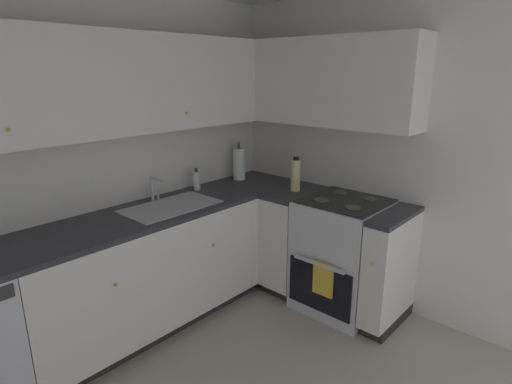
# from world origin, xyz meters

# --- Properties ---
(wall_back) EXTENTS (3.96, 0.05, 2.44)m
(wall_back) POSITION_xyz_m (0.00, 1.48, 1.22)
(wall_back) COLOR silver
(wall_back) RESTS_ON ground_plane
(wall_right) EXTENTS (0.05, 3.00, 2.44)m
(wall_right) POSITION_xyz_m (1.95, 0.00, 1.22)
(wall_right) COLOR silver
(wall_right) RESTS_ON ground_plane
(lower_cabinets_back) EXTENTS (1.82, 0.62, 0.87)m
(lower_cabinets_back) POSITION_xyz_m (0.42, 1.15, 0.44)
(lower_cabinets_back) COLOR silver
(lower_cabinets_back) RESTS_ON ground_plane
(countertop_back) EXTENTS (3.02, 0.60, 0.03)m
(countertop_back) POSITION_xyz_m (0.42, 1.15, 0.88)
(countertop_back) COLOR #2D2D33
(countertop_back) RESTS_ON lower_cabinets_back
(lower_cabinets_right) EXTENTS (0.62, 1.13, 0.87)m
(lower_cabinets_right) POSITION_xyz_m (1.63, 0.37, 0.44)
(lower_cabinets_right) COLOR silver
(lower_cabinets_right) RESTS_ON ground_plane
(countertop_right) EXTENTS (0.60, 1.13, 0.03)m
(countertop_right) POSITION_xyz_m (1.63, 0.37, 0.88)
(countertop_right) COLOR #2D2D33
(countertop_right) RESTS_ON lower_cabinets_right
(oven_range) EXTENTS (0.68, 0.62, 1.05)m
(oven_range) POSITION_xyz_m (1.65, 0.22, 0.46)
(oven_range) COLOR silver
(oven_range) RESTS_ON ground_plane
(upper_cabinets_back) EXTENTS (2.70, 0.34, 0.67)m
(upper_cabinets_back) POSITION_xyz_m (0.26, 1.29, 1.79)
(upper_cabinets_back) COLOR silver
(upper_cabinets_right) EXTENTS (0.32, 1.68, 0.67)m
(upper_cabinets_right) POSITION_xyz_m (1.77, 0.61, 1.79)
(upper_cabinets_right) COLOR silver
(sink) EXTENTS (0.70, 0.40, 0.10)m
(sink) POSITION_xyz_m (0.66, 1.12, 0.86)
(sink) COLOR #B7B7BC
(sink) RESTS_ON countertop_back
(faucet) EXTENTS (0.07, 0.16, 0.19)m
(faucet) POSITION_xyz_m (0.67, 1.33, 1.02)
(faucet) COLOR silver
(faucet) RESTS_ON countertop_back
(soap_bottle) EXTENTS (0.06, 0.06, 0.19)m
(soap_bottle) POSITION_xyz_m (1.09, 1.33, 0.98)
(soap_bottle) COLOR silver
(soap_bottle) RESTS_ON countertop_back
(paper_towel_roll) EXTENTS (0.11, 0.11, 0.35)m
(paper_towel_roll) POSITION_xyz_m (1.59, 1.31, 1.05)
(paper_towel_roll) COLOR white
(paper_towel_roll) RESTS_ON countertop_back
(oil_bottle) EXTENTS (0.08, 0.08, 0.29)m
(oil_bottle) POSITION_xyz_m (1.63, 0.70, 1.04)
(oil_bottle) COLOR beige
(oil_bottle) RESTS_ON countertop_right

